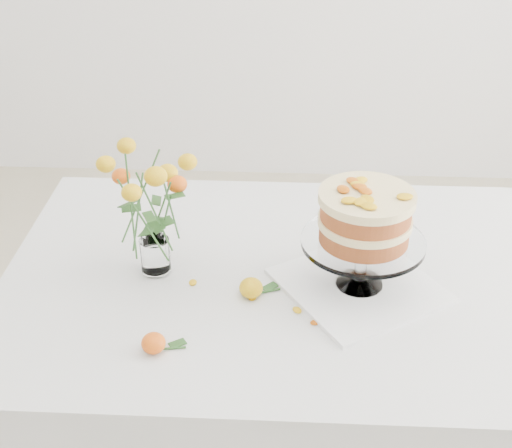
{
  "coord_description": "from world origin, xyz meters",
  "views": [
    {
      "loc": [
        -0.05,
        -1.37,
        1.72
      ],
      "look_at": [
        -0.12,
        -0.03,
        0.91
      ],
      "focal_mm": 50.0,
      "sensor_mm": 36.0,
      "label": 1
    }
  ],
  "objects": [
    {
      "name": "stray_petal_c",
      "position": [
        0.02,
        -0.18,
        0.76
      ],
      "size": [
        0.03,
        0.02,
        0.0
      ],
      "primitive_type": "ellipsoid",
      "color": "#E4A90E",
      "rests_on": "table"
    },
    {
      "name": "stray_petal_b",
      "position": [
        -0.02,
        -0.14,
        0.76
      ],
      "size": [
        0.03,
        0.02,
        0.0
      ],
      "primitive_type": "ellipsoid",
      "color": "#E4A90E",
      "rests_on": "table"
    },
    {
      "name": "rose_vase",
      "position": [
        -0.35,
        -0.01,
        0.96
      ],
      "size": [
        0.29,
        0.29,
        0.35
      ],
      "rotation": [
        0.0,
        0.0,
        -0.32
      ],
      "color": "white",
      "rests_on": "table"
    },
    {
      "name": "napkin",
      "position": [
        0.12,
        -0.05,
        0.76
      ],
      "size": [
        0.44,
        0.44,
        0.01
      ],
      "primitive_type": "cube",
      "rotation": [
        0.0,
        0.0,
        0.57
      ],
      "color": "white",
      "rests_on": "table"
    },
    {
      "name": "stray_petal_d",
      "position": [
        -0.26,
        -0.05,
        0.76
      ],
      "size": [
        0.03,
        0.02,
        0.0
      ],
      "primitive_type": "ellipsoid",
      "color": "#E4A90E",
      "rests_on": "table"
    },
    {
      "name": "table",
      "position": [
        0.0,
        0.0,
        0.67
      ],
      "size": [
        1.43,
        0.93,
        0.76
      ],
      "color": "tan",
      "rests_on": "ground"
    },
    {
      "name": "loose_rose_far",
      "position": [
        -0.31,
        -0.29,
        0.78
      ],
      "size": [
        0.09,
        0.05,
        0.04
      ],
      "rotation": [
        0.0,
        0.0,
        0.17
      ],
      "color": "#DA4C0A",
      "rests_on": "table"
    },
    {
      "name": "cake_stand",
      "position": [
        0.12,
        -0.05,
        0.93
      ],
      "size": [
        0.27,
        0.27,
        0.25
      ],
      "rotation": [
        0.0,
        0.0,
        -0.12
      ],
      "color": "white",
      "rests_on": "napkin"
    },
    {
      "name": "loose_rose_near",
      "position": [
        -0.12,
        -0.09,
        0.78
      ],
      "size": [
        0.09,
        0.05,
        0.05
      ],
      "rotation": [
        0.0,
        0.0,
        0.37
      ],
      "color": "yellow",
      "rests_on": "table"
    },
    {
      "name": "stray_petal_a",
      "position": [
        -0.12,
        -0.1,
        0.76
      ],
      "size": [
        0.03,
        0.02,
        0.0
      ],
      "primitive_type": "ellipsoid",
      "color": "#E4A90E",
      "rests_on": "table"
    }
  ]
}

